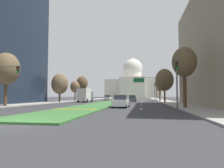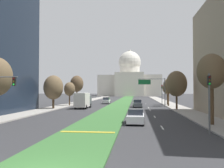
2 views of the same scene
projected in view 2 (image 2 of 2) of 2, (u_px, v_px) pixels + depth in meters
ground_plane at (124, 101)px, 77.94m from camera, size 302.38×302.38×0.00m
grass_median at (123, 102)px, 71.12m from camera, size 5.24×123.70×0.14m
median_curb_nose at (88, 132)px, 19.40m from camera, size 4.72×0.50×0.04m
lane_dashes_right at (150, 111)px, 41.27m from camera, size 0.16×41.40×0.01m
sidewalk_left at (77, 103)px, 65.67m from camera, size 4.00×123.70×0.15m
sidewalk_right at (168, 103)px, 62.91m from camera, size 4.00×123.70×0.15m
capitol_building at (130, 80)px, 145.74m from camera, size 39.37×23.82×29.86m
traffic_light_near_right at (209, 95)px, 19.28m from camera, size 0.28×0.35×5.20m
traffic_light_far_right at (162, 92)px, 54.71m from camera, size 0.28×0.35×5.20m
overhead_guide_sign at (154, 86)px, 50.90m from camera, size 6.18×0.20×6.50m
street_tree_right_near at (211, 72)px, 23.93m from camera, size 3.00×3.00×7.66m
street_tree_left_mid at (53, 88)px, 44.51m from camera, size 3.84×3.84×6.69m
street_tree_right_mid at (176, 84)px, 42.27m from camera, size 3.86×3.86×7.39m
street_tree_left_far at (70, 89)px, 53.26m from camera, size 2.61×2.61×5.65m
street_tree_right_far at (168, 85)px, 51.21m from camera, size 2.29×2.29×6.33m
street_tree_left_distant at (77, 84)px, 59.59m from camera, size 3.46×3.46×7.62m
street_tree_right_distant at (168, 88)px, 56.51m from camera, size 2.46×2.46×5.78m
sedan_lead_stopped at (136, 117)px, 25.39m from camera, size 2.01×4.20×1.65m
sedan_midblock at (137, 104)px, 49.37m from camera, size 2.10×4.68×1.69m
sedan_distant at (106, 101)px, 62.34m from camera, size 1.96×4.66×1.77m
box_truck_delivery at (83, 100)px, 46.25m from camera, size 2.40×6.40×3.20m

